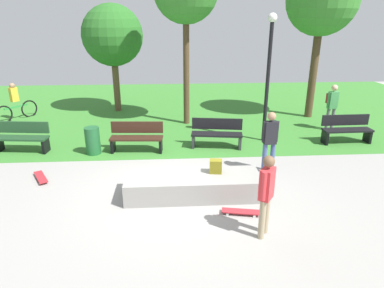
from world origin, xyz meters
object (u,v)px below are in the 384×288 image
skateboard_spare (41,177)px  tree_leaning_ash (113,36)px  concrete_ledge (193,186)px  cyclist_on_bicycle (16,104)px  backpack_on_ledge (216,166)px  pedestrian_with_backpack (332,103)px  park_bench_near_lamppost (22,136)px  tree_young_birch (322,0)px  skateboard_by_ledge (241,212)px  lamp_post (269,66)px  skater_performing_trick (266,191)px  park_bench_near_path (217,133)px  park_bench_center_lawn (137,136)px  trash_bin (93,141)px  skater_watching (270,138)px  park_bench_far_left (346,128)px

skateboard_spare → tree_leaning_ash: tree_leaning_ash is taller
concrete_ledge → cyclist_on_bicycle: (-6.73, 6.76, 0.38)m
backpack_on_ledge → pedestrian_with_backpack: bearing=-129.1°
park_bench_near_lamppost → tree_young_birch: bearing=17.7°
skateboard_by_ledge → park_bench_near_lamppost: bearing=146.3°
lamp_post → pedestrian_with_backpack: bearing=20.3°
park_bench_near_lamppost → skater_performing_trick: bearing=-37.1°
park_bench_near_path → lamp_post: (1.66, 0.52, 1.99)m
park_bench_center_lawn → lamp_post: lamp_post is taller
backpack_on_ledge → skateboard_spare: 4.52m
park_bench_near_path → trash_bin: bearing=-175.1°
skateboard_spare → park_bench_near_lamppost: size_ratio=0.48×
skateboard_spare → tree_leaning_ash: (1.00, 6.88, 3.13)m
park_bench_near_path → cyclist_on_bicycle: (-7.69, 3.64, 0.15)m
tree_young_birch → pedestrian_with_backpack: 3.94m
tree_leaning_ash → cyclist_on_bicycle: size_ratio=2.95×
backpack_on_ledge → trash_bin: (-3.39, 2.65, -0.25)m
skater_performing_trick → skateboard_by_ledge: skater_performing_trick is taller
backpack_on_ledge → skater_performing_trick: skater_performing_trick is taller
backpack_on_ledge → cyclist_on_bicycle: (-7.27, 6.62, -0.03)m
concrete_ledge → skater_performing_trick: skater_performing_trick is taller
skater_watching → park_bench_near_path: bearing=120.4°
tree_young_birch → cyclist_on_bicycle: 12.63m
cyclist_on_bicycle → pedestrian_with_backpack: bearing=-9.9°
skateboard_spare → park_bench_near_path: bearing=23.0°
backpack_on_ledge → tree_leaning_ash: size_ratio=0.07×
skater_watching → pedestrian_with_backpack: (3.26, 3.46, 0.04)m
park_bench_center_lawn → park_bench_near_path: same height
tree_leaning_ash → pedestrian_with_backpack: 9.10m
tree_young_birch → lamp_post: (-2.66, -2.80, -2.04)m
park_bench_far_left → park_bench_near_lamppost: bearing=-179.3°
skateboard_spare → cyclist_on_bicycle: 6.39m
skateboard_by_ledge → skater_watching: bearing=61.2°
tree_young_birch → cyclist_on_bicycle: size_ratio=3.89×
skater_watching → pedestrian_with_backpack: 4.75m
backpack_on_ledge → park_bench_center_lawn: bearing=-45.4°
park_bench_far_left → park_bench_near_path: same height
pedestrian_with_backpack → cyclist_on_bicycle: size_ratio=1.10×
park_bench_far_left → trash_bin: 8.15m
skater_watching → tree_young_birch: tree_young_birch is taller
tree_young_birch → trash_bin: (-8.14, -3.65, -4.10)m
park_bench_near_path → tree_leaning_ash: (-3.80, 4.84, 2.72)m
park_bench_far_left → tree_leaning_ash: 9.76m
concrete_ledge → cyclist_on_bicycle: bearing=134.9°
tree_young_birch → pedestrian_with_backpack: tree_young_birch is taller
park_bench_near_path → park_bench_near_lamppost: bearing=179.8°
lamp_post → tree_young_birch: bearing=46.4°
park_bench_near_path → pedestrian_with_backpack: 4.68m
lamp_post → skateboard_by_ledge: bearing=-110.3°
park_bench_far_left → concrete_ledge: bearing=-148.2°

